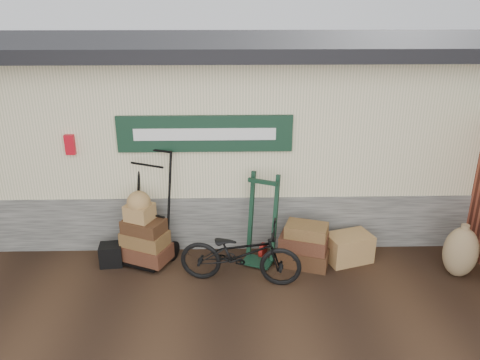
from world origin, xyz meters
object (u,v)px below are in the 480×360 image
green_barrow (262,220)px  black_trunk (111,255)px  suitcase_stack (304,244)px  porter_trolley (150,206)px  bicycle (240,250)px  wicker_hamper (349,248)px

green_barrow → black_trunk: bearing=-153.4°
black_trunk → suitcase_stack: bearing=-1.0°
porter_trolley → green_barrow: bearing=20.3°
suitcase_stack → bicycle: bicycle is taller
porter_trolley → green_barrow: (1.69, -0.13, -0.18)m
porter_trolley → black_trunk: 0.96m
porter_trolley → black_trunk: size_ratio=5.24×
wicker_hamper → suitcase_stack: bearing=-173.6°
wicker_hamper → black_trunk: 3.65m
porter_trolley → wicker_hamper: (3.04, -0.17, -0.66)m
suitcase_stack → black_trunk: suitcase_stack is taller
porter_trolley → bicycle: 1.57m
green_barrow → suitcase_stack: green_barrow is taller
green_barrow → black_trunk: green_barrow is taller
black_trunk → bicycle: bearing=-14.5°
black_trunk → bicycle: (1.96, -0.51, 0.34)m
black_trunk → bicycle: size_ratio=0.19×
black_trunk → bicycle: 2.05m
green_barrow → suitcase_stack: bearing=14.3°
black_trunk → porter_trolley: bearing=18.1°
porter_trolley → suitcase_stack: (2.33, -0.25, -0.54)m
wicker_hamper → bicycle: 1.80m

